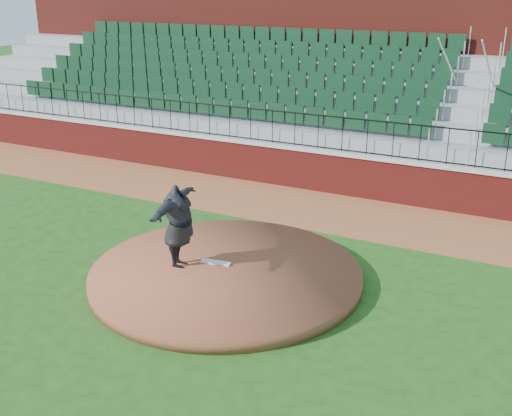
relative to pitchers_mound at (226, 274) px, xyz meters
The scene contains 10 objects.
ground 0.44m from the pitchers_mound, 69.18° to the right, with size 90.00×90.00×0.00m, color #1F4B15.
warning_track 5.01m from the pitchers_mound, 88.29° to the left, with size 34.00×3.20×0.01m, color brown.
field_wall 6.63m from the pitchers_mound, 88.71° to the left, with size 34.00×0.35×1.20m, color maroon.
wall_cap 6.70m from the pitchers_mound, 88.71° to the left, with size 34.00×0.45×0.10m, color #B7B7B7.
wall_railing 6.82m from the pitchers_mound, 88.71° to the left, with size 34.00×0.05×1.00m, color black, non-canonical shape.
seating_stands 9.58m from the pitchers_mound, 89.08° to the left, with size 34.00×5.10×4.60m, color gray, non-canonical shape.
concourse_wall 12.41m from the pitchers_mound, 89.30° to the left, with size 34.00×0.50×5.50m, color maroon.
pitchers_mound is the anchor object (origin of this frame).
pitching_rubber 0.40m from the pitchers_mound, 156.91° to the left, with size 0.65×0.16×0.04m, color white.
pitcher 1.45m from the pitchers_mound, 162.85° to the right, with size 2.25×0.61×1.83m, color black.
Camera 1 is at (5.95, -10.06, 6.03)m, focal length 43.98 mm.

